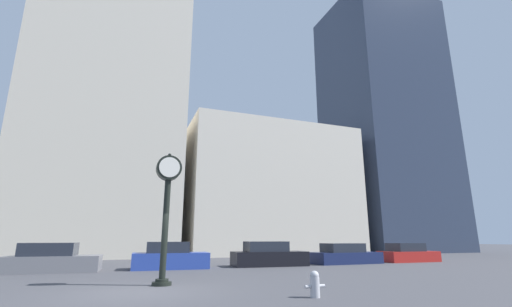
{
  "coord_description": "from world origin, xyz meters",
  "views": [
    {
      "loc": [
        -0.59,
        -11.78,
        1.61
      ],
      "look_at": [
        7.89,
        10.8,
        7.61
      ],
      "focal_mm": 24.0,
      "sensor_mm": 36.0,
      "label": 1
    }
  ],
  "objects_px": {
    "fire_hydrant_near": "(315,284)",
    "car_blue": "(170,257)",
    "car_black": "(269,256)",
    "car_red": "(408,254)",
    "car_navy": "(345,255)",
    "street_clock": "(167,197)",
    "car_grey": "(52,260)"
  },
  "relations": [
    {
      "from": "car_black",
      "to": "car_blue",
      "type": "bearing_deg",
      "value": -177.51
    },
    {
      "from": "car_black",
      "to": "street_clock",
      "type": "bearing_deg",
      "value": -132.51
    },
    {
      "from": "car_grey",
      "to": "car_black",
      "type": "bearing_deg",
      "value": 1.86
    },
    {
      "from": "car_red",
      "to": "car_blue",
      "type": "bearing_deg",
      "value": -178.56
    },
    {
      "from": "street_clock",
      "to": "car_blue",
      "type": "bearing_deg",
      "value": 81.05
    },
    {
      "from": "street_clock",
      "to": "car_navy",
      "type": "height_order",
      "value": "street_clock"
    },
    {
      "from": "car_blue",
      "to": "street_clock",
      "type": "bearing_deg",
      "value": -96.11
    },
    {
      "from": "car_red",
      "to": "street_clock",
      "type": "bearing_deg",
      "value": -157.63
    },
    {
      "from": "car_black",
      "to": "fire_hydrant_near",
      "type": "xyz_separation_m",
      "value": [
        -3.11,
        -10.84,
        -0.24
      ]
    },
    {
      "from": "car_grey",
      "to": "car_navy",
      "type": "relative_size",
      "value": 0.95
    },
    {
      "from": "car_blue",
      "to": "car_black",
      "type": "relative_size",
      "value": 0.9
    },
    {
      "from": "street_clock",
      "to": "car_navy",
      "type": "xyz_separation_m",
      "value": [
        12.4,
        6.79,
        -2.55
      ]
    },
    {
      "from": "car_navy",
      "to": "car_grey",
      "type": "bearing_deg",
      "value": 178.64
    },
    {
      "from": "car_grey",
      "to": "car_black",
      "type": "xyz_separation_m",
      "value": [
        11.51,
        -0.14,
        0.02
      ]
    },
    {
      "from": "car_navy",
      "to": "car_red",
      "type": "distance_m",
      "value": 5.32
    },
    {
      "from": "fire_hydrant_near",
      "to": "street_clock",
      "type": "bearing_deg",
      "value": 132.44
    },
    {
      "from": "street_clock",
      "to": "car_grey",
      "type": "relative_size",
      "value": 1.09
    },
    {
      "from": "car_black",
      "to": "fire_hydrant_near",
      "type": "bearing_deg",
      "value": -102.76
    },
    {
      "from": "car_red",
      "to": "fire_hydrant_near",
      "type": "height_order",
      "value": "car_red"
    },
    {
      "from": "car_red",
      "to": "car_black",
      "type": "bearing_deg",
      "value": -178.06
    },
    {
      "from": "car_grey",
      "to": "car_navy",
      "type": "bearing_deg",
      "value": 2.35
    },
    {
      "from": "street_clock",
      "to": "car_blue",
      "type": "relative_size",
      "value": 1.16
    },
    {
      "from": "car_red",
      "to": "fire_hydrant_near",
      "type": "bearing_deg",
      "value": -140.53
    },
    {
      "from": "car_grey",
      "to": "car_blue",
      "type": "distance_m",
      "value": 5.69
    },
    {
      "from": "car_grey",
      "to": "car_blue",
      "type": "height_order",
      "value": "car_blue"
    },
    {
      "from": "car_black",
      "to": "car_navy",
      "type": "bearing_deg",
      "value": 4.08
    },
    {
      "from": "fire_hydrant_near",
      "to": "car_blue",
      "type": "bearing_deg",
      "value": 103.94
    },
    {
      "from": "car_blue",
      "to": "fire_hydrant_near",
      "type": "distance_m",
      "value": 11.25
    },
    {
      "from": "car_blue",
      "to": "fire_hydrant_near",
      "type": "height_order",
      "value": "car_blue"
    },
    {
      "from": "car_black",
      "to": "car_red",
      "type": "xyz_separation_m",
      "value": [
        10.83,
        0.13,
        -0.07
      ]
    },
    {
      "from": "car_blue",
      "to": "fire_hydrant_near",
      "type": "xyz_separation_m",
      "value": [
        2.71,
        -10.92,
        -0.24
      ]
    },
    {
      "from": "car_black",
      "to": "car_red",
      "type": "relative_size",
      "value": 1.1
    }
  ]
}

